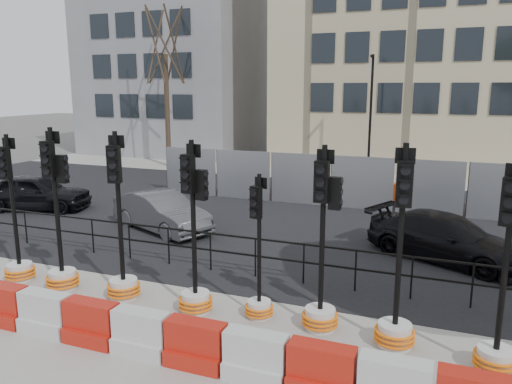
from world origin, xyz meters
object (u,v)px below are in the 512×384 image
at_px(traffic_signal_h, 498,332).
at_px(car_a, 35,192).
at_px(car_c, 446,238).
at_px(traffic_signal_a, 18,252).
at_px(traffic_signal_d, 195,274).

xyz_separation_m(traffic_signal_h, car_a, (-15.19, 5.74, -0.04)).
bearing_deg(car_c, car_a, 113.31).
bearing_deg(car_c, traffic_signal_a, 143.64).
bearing_deg(traffic_signal_h, car_c, 116.43).
relative_size(traffic_signal_a, car_c, 0.76).
xyz_separation_m(traffic_signal_a, traffic_signal_d, (4.70, 0.01, 0.12)).
xyz_separation_m(traffic_signal_h, car_c, (-0.84, 5.39, -0.11)).
xyz_separation_m(car_a, car_c, (14.35, -0.35, -0.06)).
height_order(traffic_signal_d, traffic_signal_h, traffic_signal_d).
relative_size(traffic_signal_a, car_a, 0.82).
xyz_separation_m(traffic_signal_d, car_a, (-9.67, 5.53, -0.17)).
xyz_separation_m(traffic_signal_d, car_c, (4.69, 5.19, -0.23)).
height_order(traffic_signal_a, car_a, traffic_signal_a).
height_order(traffic_signal_d, car_c, traffic_signal_d).
bearing_deg(car_a, car_c, -108.18).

